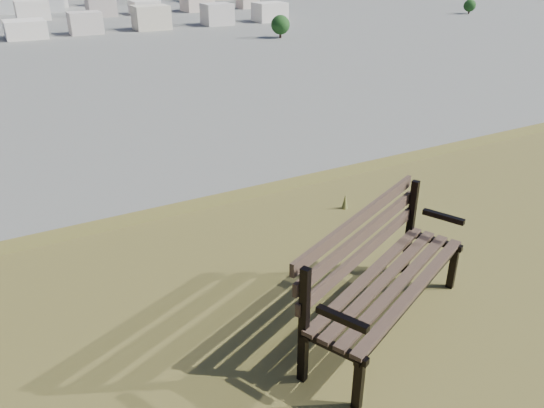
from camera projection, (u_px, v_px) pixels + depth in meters
park_bench at (380, 268)px, 4.25m from camera, size 1.96×1.33×0.99m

